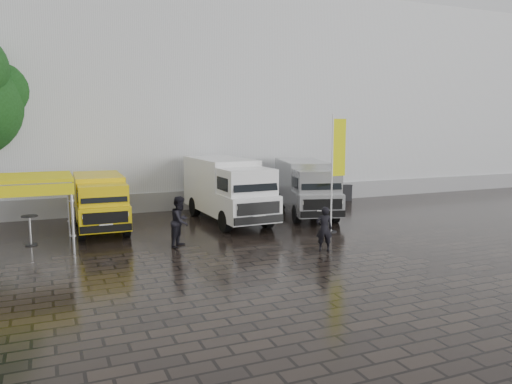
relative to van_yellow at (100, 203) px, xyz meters
The scene contains 12 objects.
ground 8.95m from the van_yellow, 28.90° to the right, with size 120.00×120.00×0.00m, color black.
exhibition_hall 16.00m from the van_yellow, 50.16° to the left, with size 44.00×16.00×12.00m, color silver.
hall_plinth 10.46m from the van_yellow, 20.53° to the left, with size 44.00×0.15×1.00m, color gray.
van_yellow is the anchor object (origin of this frame).
van_white 5.73m from the van_yellow, ahead, with size 2.24×6.71×2.91m, color white, non-canonical shape.
van_silver 9.85m from the van_yellow, ahead, with size 2.06×6.18×2.68m, color #A8ABAD, non-canonical shape.
canopy_tent 3.77m from the van_yellow, 141.18° to the right, with size 3.12×3.12×2.68m.
flagpole 10.15m from the van_yellow, 24.41° to the right, with size 0.88×0.50×4.96m.
cocktail_table 3.29m from the van_yellow, 147.48° to the right, with size 0.60×0.60×1.14m, color black.
wheelie_bin 14.73m from the van_yellow, 11.85° to the left, with size 0.57×0.57×0.95m, color black.
person_front 9.78m from the van_yellow, 43.72° to the right, with size 0.59×0.39×1.62m, color black.
person_tent 4.76m from the van_yellow, 58.85° to the right, with size 0.92×0.72×1.89m, color black.
Camera 1 is at (-9.83, -17.72, 4.59)m, focal length 35.00 mm.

